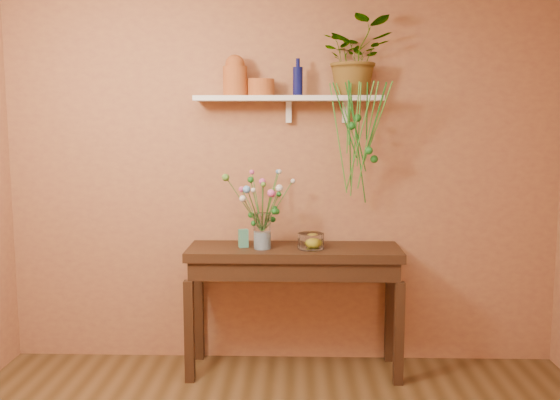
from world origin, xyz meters
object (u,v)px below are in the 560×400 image
object	(u,v)px
spider_plant	(356,57)
glass_vase	(262,234)
blue_bottle	(298,81)
bouquet	(261,195)
terracotta_jug	(235,76)
sideboard	(294,266)
glass_bowl	(311,242)

from	to	relation	value
spider_plant	glass_vase	distance (m)	1.37
blue_bottle	bouquet	size ratio (longest dim) A/B	0.52
terracotta_jug	glass_vase	world-z (taller)	terracotta_jug
sideboard	blue_bottle	xyz separation A→B (m)	(0.02, 0.11, 1.28)
glass_vase	sideboard	bearing A→B (deg)	12.31
blue_bottle	bouquet	distance (m)	0.83
bouquet	sideboard	bearing A→B (deg)	17.94
terracotta_jug	spider_plant	size ratio (longest dim) A/B	0.53
sideboard	spider_plant	bearing A→B (deg)	18.92
blue_bottle	glass_vase	bearing A→B (deg)	-145.93
spider_plant	glass_bowl	bearing A→B (deg)	-147.94
terracotta_jug	sideboard	bearing A→B (deg)	-14.77
sideboard	glass_bowl	bearing A→B (deg)	-22.44
terracotta_jug	spider_plant	bearing A→B (deg)	2.45
bouquet	glass_vase	bearing A→B (deg)	82.69
terracotta_jug	bouquet	bearing A→B (deg)	-43.42
blue_bottle	spider_plant	size ratio (longest dim) A/B	0.48
terracotta_jug	blue_bottle	world-z (taller)	terracotta_jug
blue_bottle	spider_plant	world-z (taller)	spider_plant
terracotta_jug	glass_vase	distance (m)	1.10
sideboard	spider_plant	xyz separation A→B (m)	(0.42, 0.14, 1.44)
spider_plant	glass_bowl	xyz separation A→B (m)	(-0.31, -0.19, -1.26)
sideboard	bouquet	size ratio (longest dim) A/B	3.04
glass_vase	blue_bottle	bearing A→B (deg)	34.07
sideboard	terracotta_jug	bearing A→B (deg)	165.23
glass_bowl	terracotta_jug	bearing A→B (deg)	163.50
blue_bottle	bouquet	world-z (taller)	blue_bottle
blue_bottle	glass_bowl	world-z (taller)	blue_bottle
bouquet	glass_bowl	size ratio (longest dim) A/B	2.69
terracotta_jug	glass_bowl	xyz separation A→B (m)	(0.53, -0.16, -1.13)
blue_bottle	glass_bowl	bearing A→B (deg)	-60.21
sideboard	blue_bottle	bearing A→B (deg)	79.20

